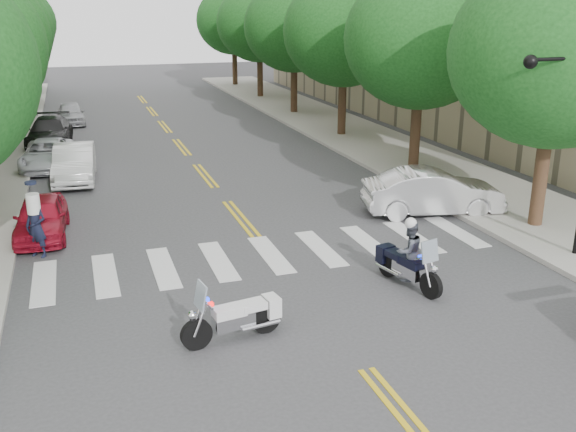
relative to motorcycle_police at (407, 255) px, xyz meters
name	(u,v)px	position (x,y,z in m)	size (l,w,h in m)	color
ground	(366,369)	(-2.69, -3.35, -0.83)	(140.00, 140.00, 0.00)	#38383A
sidewalk_right	(353,134)	(6.81, 18.65, -0.75)	(5.00, 60.00, 0.15)	#9E9991
tree_l_4	(5,25)	(-11.49, 34.65, 4.73)	(6.40, 6.40, 8.45)	#382316
tree_l_5	(13,22)	(-11.49, 42.65, 4.73)	(6.40, 6.40, 8.45)	#382316
tree_r_0	(557,52)	(6.11, 2.65, 4.73)	(6.40, 6.40, 8.45)	#382316
tree_r_1	(421,39)	(6.11, 10.65, 4.73)	(6.40, 6.40, 8.45)	#382316
tree_r_2	(344,31)	(6.11, 18.65, 4.73)	(6.40, 6.40, 8.45)	#382316
tree_r_3	(294,26)	(6.11, 26.65, 4.73)	(6.40, 6.40, 8.45)	#382316
tree_r_4	(259,23)	(6.11, 34.65, 4.73)	(6.40, 6.40, 8.45)	#382316
tree_r_5	(234,21)	(6.11, 42.65, 4.73)	(6.40, 6.40, 8.45)	#382316
motorcycle_police	(407,255)	(0.00, 0.00, 0.00)	(0.90, 2.26, 1.86)	black
motorcycle_parked	(240,317)	(-4.73, -1.32, -0.31)	(2.29, 0.77, 1.48)	black
officer_standing	(36,227)	(-9.05, 5.15, 0.07)	(0.66, 0.43, 1.80)	black
convertible	(433,192)	(3.71, 5.04, -0.05)	(1.65, 4.74, 1.56)	silver
parked_car_a	(41,217)	(-8.99, 6.88, -0.19)	(1.50, 3.73, 1.27)	#A51126
parked_car_b	(75,163)	(-7.89, 13.52, -0.09)	(1.56, 4.48, 1.48)	silver
parked_car_c	(48,154)	(-8.99, 16.15, -0.21)	(2.06, 4.46, 1.24)	#B8BBC0
parked_car_d	(49,132)	(-8.99, 21.15, -0.12)	(2.00, 4.91, 1.42)	black
parked_car_e	(71,114)	(-7.89, 27.29, -0.18)	(1.52, 3.79, 1.29)	#9C9DA1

